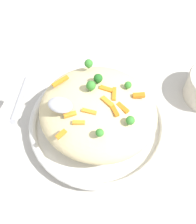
{
  "coord_description": "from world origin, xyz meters",
  "views": [
    {
      "loc": [
        0.11,
        -0.32,
        0.62
      ],
      "look_at": [
        0.0,
        0.0,
        0.08
      ],
      "focal_mm": 43.17,
      "sensor_mm": 36.0,
      "label": 1
    }
  ],
  "objects": [
    {
      "name": "broccoli_floret_1",
      "position": [
        0.08,
        -0.03,
        0.14
      ],
      "size": [
        0.02,
        0.02,
        0.02
      ],
      "color": "#377928",
      "rests_on": "pasta_mound"
    },
    {
      "name": "carrot_piece_10",
      "position": [
        -0.01,
        -0.04,
        0.13
      ],
      "size": [
        0.03,
        0.01,
        0.01
      ],
      "primitive_type": "cube",
      "rotation": [
        0.0,
        0.0,
        3.21
      ],
      "color": "orange",
      "rests_on": "pasta_mound"
    },
    {
      "name": "carrot_piece_4",
      "position": [
        0.08,
        0.04,
        0.13
      ],
      "size": [
        0.03,
        0.02,
        0.01
      ],
      "primitive_type": "cube",
      "rotation": [
        0.0,
        0.0,
        0.43
      ],
      "color": "orange",
      "rests_on": "pasta_mound"
    },
    {
      "name": "pasta_mound",
      "position": [
        0.0,
        0.0,
        0.08
      ],
      "size": [
        0.28,
        0.26,
        0.1
      ],
      "primitive_type": "ellipsoid",
      "color": "beige",
      "rests_on": "serving_bowl"
    },
    {
      "name": "broccoli_floret_4",
      "position": [
        0.05,
        0.06,
        0.13
      ],
      "size": [
        0.02,
        0.02,
        0.02
      ],
      "color": "#377928",
      "rests_on": "pasta_mound"
    },
    {
      "name": "carrot_piece_0",
      "position": [
        -0.02,
        -0.07,
        0.13
      ],
      "size": [
        0.03,
        0.02,
        0.01
      ],
      "primitive_type": "cube",
      "rotation": [
        0.0,
        0.0,
        0.31
      ],
      "color": "orange",
      "rests_on": "pasta_mound"
    },
    {
      "name": "broccoli_floret_3",
      "position": [
        0.03,
        -0.08,
        0.14
      ],
      "size": [
        0.02,
        0.02,
        0.02
      ],
      "color": "#377928",
      "rests_on": "pasta_mound"
    },
    {
      "name": "broccoli_floret_0",
      "position": [
        -0.02,
        0.02,
        0.15
      ],
      "size": [
        0.02,
        0.02,
        0.03
      ],
      "color": "#377928",
      "rests_on": "pasta_mound"
    },
    {
      "name": "carrot_piece_2",
      "position": [
        0.02,
        0.0,
        0.13
      ],
      "size": [
        0.03,
        0.02,
        0.01
      ],
      "primitive_type": "cube",
      "rotation": [
        0.0,
        0.0,
        2.68
      ],
      "color": "orange",
      "rests_on": "pasta_mound"
    },
    {
      "name": "carrot_piece_8",
      "position": [
        0.06,
        0.0,
        0.13
      ],
      "size": [
        0.03,
        0.02,
        0.01
      ],
      "primitive_type": "cube",
      "rotation": [
        0.0,
        0.0,
        5.81
      ],
      "color": "orange",
      "rests_on": "pasta_mound"
    },
    {
      "name": "carrot_piece_1",
      "position": [
        -0.04,
        -0.06,
        0.13
      ],
      "size": [
        0.03,
        0.02,
        0.01
      ],
      "primitive_type": "cube",
      "rotation": [
        0.0,
        0.0,
        0.61
      ],
      "color": "orange",
      "rests_on": "pasta_mound"
    },
    {
      "name": "serving_bowl",
      "position": [
        0.0,
        0.0,
        0.02
      ],
      "size": [
        0.35,
        0.35,
        0.04
      ],
      "color": "white",
      "rests_on": "ground_plane"
    },
    {
      "name": "carrot_piece_7",
      "position": [
        0.03,
        0.03,
        0.13
      ],
      "size": [
        0.02,
        0.04,
        0.01
      ],
      "primitive_type": "cube",
      "rotation": [
        0.0,
        0.0,
        4.99
      ],
      "color": "orange",
      "rests_on": "pasta_mound"
    },
    {
      "name": "carrot_piece_6",
      "position": [
        0.01,
        0.03,
        0.13
      ],
      "size": [
        0.03,
        0.01,
        0.01
      ],
      "primitive_type": "cube",
      "rotation": [
        0.0,
        0.0,
        6.26
      ],
      "color": "orange",
      "rests_on": "pasta_mound"
    },
    {
      "name": "carrot_piece_9",
      "position": [
        0.04,
        -0.01,
        0.13
      ],
      "size": [
        0.03,
        0.03,
        0.01
      ],
      "primitive_type": "cube",
      "rotation": [
        0.0,
        0.0,
        5.45
      ],
      "color": "orange",
      "rests_on": "pasta_mound"
    },
    {
      "name": "carrot_piece_3",
      "position": [
        -0.1,
        0.02,
        0.13
      ],
      "size": [
        0.03,
        0.04,
        0.01
      ],
      "primitive_type": "cube",
      "rotation": [
        0.0,
        0.0,
        4.17
      ],
      "color": "orange",
      "rests_on": "pasta_mound"
    },
    {
      "name": "ground_plane",
      "position": [
        0.0,
        0.0,
        0.0
      ],
      "size": [
        2.4,
        2.4,
        0.0
      ],
      "primitive_type": "plane",
      "color": "beige"
    },
    {
      "name": "carrot_piece_5",
      "position": [
        -0.04,
        -0.1,
        0.13
      ],
      "size": [
        0.02,
        0.03,
        0.01
      ],
      "primitive_type": "cube",
      "rotation": [
        0.0,
        0.0,
        4.3
      ],
      "color": "orange",
      "rests_on": "pasta_mound"
    },
    {
      "name": "broccoli_floret_2",
      "position": [
        -0.02,
        0.05,
        0.14
      ],
      "size": [
        0.02,
        0.02,
        0.03
      ],
      "color": "#205B1C",
      "rests_on": "pasta_mound"
    },
    {
      "name": "broccoli_floret_5",
      "position": [
        -0.06,
        0.09,
        0.14
      ],
      "size": [
        0.02,
        0.02,
        0.02
      ],
      "color": "#377928",
      "rests_on": "pasta_mound"
    },
    {
      "name": "serving_spoon",
      "position": [
        -0.1,
        -0.06,
        0.15
      ],
      "size": [
        0.14,
        0.15,
        0.08
      ],
      "color": "#B7B7BC",
      "rests_on": "pasta_mound"
    }
  ]
}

